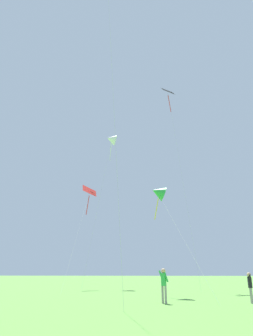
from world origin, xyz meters
TOP-DOWN VIEW (x-y plane):
  - kite_red_high at (-10.71, 32.18)m, footprint 1.70×10.82m
  - kite_green_small at (-2.12, 21.92)m, footprint 3.96×7.82m
  - kite_white_distant at (-9.11, 37.55)m, footprint 2.20×8.94m
  - kite_black_large at (-0.61, 35.48)m, footprint 2.88×10.17m
  - person_far_back at (-1.78, 15.40)m, footprint 0.56×0.31m
  - person_near_tree at (2.88, 15.97)m, footprint 0.22×0.51m

SIDE VIEW (x-z plane):
  - person_near_tree at x=2.88m, z-range 0.16..1.74m
  - person_far_back at x=-1.78m, z-range 0.18..1.98m
  - kite_green_small at x=-2.12m, z-range 3.53..12.08m
  - kite_red_high at x=-10.71m, z-range 4.45..16.14m
  - kite_white_distant at x=-9.11m, z-range 9.49..30.33m
  - kite_black_large at x=-0.61m, z-range 11.39..38.13m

